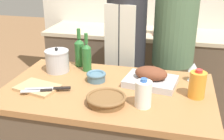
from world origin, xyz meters
TOP-DOWN VIEW (x-y plane):
  - back_counter at (0.00, 1.45)m, footprint 2.11×0.60m
  - roasting_pan at (0.26, 0.13)m, footprint 0.37×0.29m
  - wicker_basket at (0.04, -0.20)m, footprint 0.24×0.24m
  - cutting_board at (-0.44, -0.11)m, footprint 0.30×0.24m
  - stock_pot at (-0.43, 0.20)m, footprint 0.18×0.18m
  - mixing_bowl at (-0.10, 0.09)m, footprint 0.13×0.13m
  - juice_jug at (0.56, 0.01)m, footprint 0.10×0.10m
  - milk_jug at (0.25, -0.18)m, footprint 0.09×0.09m
  - wine_bottle_green at (-0.31, 0.34)m, footprint 0.07×0.07m
  - wine_bottle_dark at (-0.23, 0.26)m, footprint 0.07×0.07m
  - wine_glass_left at (0.54, 0.25)m, footprint 0.07×0.07m
  - knife_chef at (-0.35, -0.13)m, footprint 0.28×0.12m
  - knife_paring at (-0.40, -0.18)m, footprint 0.19×0.09m
  - stand_mixer at (0.26, 1.36)m, footprint 0.18×0.14m
  - condiment_bottle_tall at (-0.25, 1.28)m, footprint 0.05×0.05m
  - condiment_bottle_short at (-0.08, 1.31)m, footprint 0.05×0.05m
  - condiment_bottle_extra at (0.53, 1.34)m, footprint 0.07×0.07m
  - person_cook_aproned at (-0.02, 0.75)m, footprint 0.34×0.36m
  - person_cook_guest at (0.39, 0.77)m, footprint 0.36×0.36m

SIDE VIEW (x-z plane):
  - back_counter at x=0.00m, z-range 0.00..0.94m
  - person_cook_aproned at x=-0.02m, z-range 0.09..1.75m
  - cutting_board at x=-0.44m, z-range 0.92..0.94m
  - knife_chef at x=-0.35m, z-range 0.94..0.95m
  - knife_paring at x=-0.40m, z-range 0.94..0.95m
  - wicker_basket at x=0.04m, z-range 0.92..0.98m
  - mixing_bowl at x=-0.10m, z-range 0.92..0.99m
  - roasting_pan at x=0.26m, z-range 0.91..1.03m
  - person_cook_guest at x=0.39m, z-range 0.10..1.85m
  - condiment_bottle_extra at x=0.53m, z-range 0.93..1.07m
  - milk_jug at x=0.25m, z-range 0.91..1.09m
  - stock_pot at x=-0.43m, z-range 0.91..1.09m
  - juice_jug at x=0.56m, z-range 0.91..1.09m
  - condiment_bottle_tall at x=-0.25m, z-range 0.93..1.09m
  - wine_glass_left at x=0.54m, z-range 0.95..1.08m
  - condiment_bottle_short at x=-0.08m, z-range 0.93..1.12m
  - wine_bottle_dark at x=-0.23m, z-range 0.89..1.18m
  - wine_bottle_green at x=-0.31m, z-range 0.89..1.19m
  - stand_mixer at x=0.26m, z-range 0.91..1.21m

